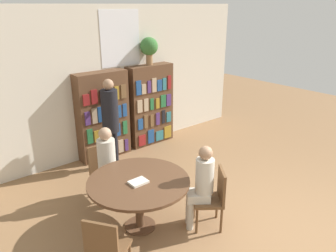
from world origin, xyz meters
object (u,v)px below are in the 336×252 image
Objects in this scene: bookshelf_right at (150,105)px; seated_reader_left at (108,160)px; reading_table at (139,187)px; chair_far_side at (214,196)px; chair_left_side at (104,169)px; seated_reader_right at (201,183)px; chair_near_camera at (106,248)px; librarian_standing at (110,114)px; bookshelf_left at (103,116)px; flower_vase at (149,47)px.

bookshelf_right is 1.42× the size of seated_reader_left.
chair_far_side is at bearing -37.28° from reading_table.
reading_table is 1.05m from chair_left_side.
seated_reader_left is at bearing 62.91° from seated_reader_right.
seated_reader_left is (-0.00, -0.18, 0.23)m from chair_left_side.
bookshelf_right is 2.01× the size of chair_near_camera.
chair_near_camera and chair_far_side have the same top height.
seated_reader_left reaches higher than chair_near_camera.
chair_near_camera is 0.51× the size of librarian_standing.
bookshelf_left is 2.01× the size of chair_left_side.
chair_far_side is (0.80, -1.66, 0.00)m from chair_left_side.
reading_table is at bearing -129.59° from flower_vase.
flower_vase is (1.18, 0.00, 1.26)m from bookshelf_left.
reading_table is (-1.97, -2.38, -1.49)m from flower_vase.
chair_near_camera is at bearing -133.51° from flower_vase.
flower_vase is (0.00, 0.00, 1.26)m from bookshelf_right.
bookshelf_left is 2.91m from seated_reader_right.
chair_far_side is at bearing 117.00° from chair_left_side.
seated_reader_right is at bearing -89.78° from librarian_standing.
seated_reader_left reaches higher than seated_reader_right.
chair_far_side is 0.71× the size of seated_reader_left.
bookshelf_right is at bearing -92.27° from flower_vase.
flower_vase reaches higher than chair_near_camera.
bookshelf_left reaches higher than seated_reader_right.
bookshelf_right reaches higher than seated_reader_right.
bookshelf_right is 1.26m from flower_vase.
flower_vase is at bearing 101.77° from chair_near_camera.
chair_near_camera is 0.71× the size of seated_reader_right.
bookshelf_left is 0.55m from librarian_standing.
chair_far_side is at bearing -86.50° from librarian_standing.
chair_left_side is at bearing -119.66° from bookshelf_left.
bookshelf_left is 1.00× the size of bookshelf_right.
chair_left_side is (-1.95, -1.35, -1.65)m from flower_vase.
bookshelf_right reaches higher than chair_far_side.
librarian_standing is (-0.12, -0.50, 0.18)m from bookshelf_left.
bookshelf_left and bookshelf_right have the same top height.
bookshelf_right reaches higher than reading_table.
seated_reader_right is (-0.11, -2.90, -0.18)m from bookshelf_left.
seated_reader_left is 1.53m from seated_reader_right.
flower_vase reaches higher than chair_far_side.
bookshelf_right is at bearing -140.83° from seated_reader_left.
seated_reader_right reaches higher than chair_near_camera.
chair_near_camera is at bearing 129.98° from seated_reader_right.
seated_reader_left is 0.72× the size of librarian_standing.
bookshelf_right is at bearing -144.14° from chair_left_side.
librarian_standing reaches higher than chair_near_camera.
flower_vase reaches higher than chair_left_side.
chair_near_camera is (-2.82, -2.97, -1.65)m from flower_vase.
bookshelf_right is 2.01× the size of chair_far_side.
seated_reader_left is (0.02, 0.86, 0.06)m from reading_table.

